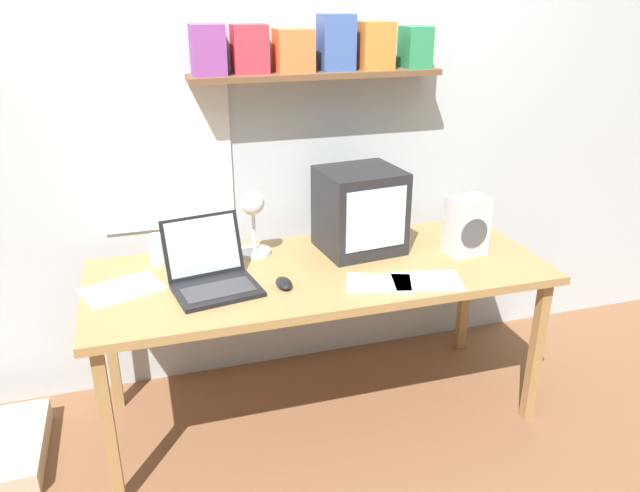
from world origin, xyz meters
TOP-DOWN VIEW (x-y plane):
  - ground_plane at (0.00, 0.00)m, footprint 12.00×12.00m
  - back_wall at (0.00, 0.50)m, footprint 5.60×0.24m
  - corner_desk at (0.00, 0.00)m, footprint 1.89×0.75m
  - crt_monitor at (0.23, 0.15)m, footprint 0.37×0.34m
  - laptop at (-0.45, -0.03)m, footprint 0.36×0.37m
  - desk_lamp at (-0.24, 0.19)m, footprint 0.14×0.18m
  - juice_glass at (-0.64, 0.24)m, footprint 0.07×0.07m
  - space_heater at (0.65, -0.03)m, footprint 0.18×0.13m
  - computer_mouse at (-0.19, -0.13)m, footprint 0.06×0.11m
  - open_notebook at (0.37, -0.24)m, footprint 0.31×0.24m
  - loose_paper_near_monitor at (-0.79, 0.03)m, footprint 0.35×0.30m
  - printed_handout at (0.18, -0.20)m, footprint 0.30×0.25m

SIDE VIEW (x-z plane):
  - ground_plane at x=0.00m, z-range 0.00..0.00m
  - corner_desk at x=0.00m, z-range 0.31..1.03m
  - open_notebook at x=0.37m, z-range 0.72..0.72m
  - loose_paper_near_monitor at x=-0.79m, z-range 0.72..0.72m
  - printed_handout at x=0.18m, z-range 0.72..0.72m
  - computer_mouse at x=-0.19m, z-range 0.72..0.75m
  - juice_glass at x=-0.64m, z-range 0.71..0.84m
  - laptop at x=-0.45m, z-range 0.66..0.91m
  - space_heater at x=0.65m, z-range 0.72..0.97m
  - crt_monitor at x=0.23m, z-range 0.72..1.08m
  - desk_lamp at x=-0.24m, z-range 0.76..1.07m
  - back_wall at x=0.00m, z-range 0.01..2.61m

